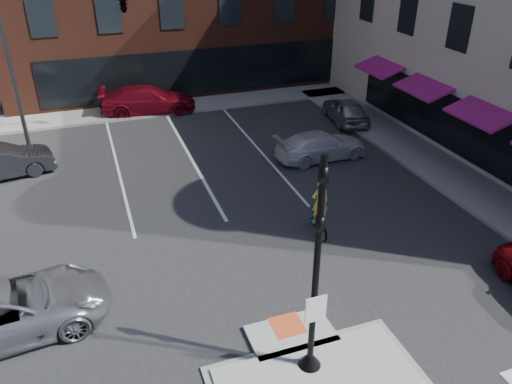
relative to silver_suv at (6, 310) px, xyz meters
name	(u,v)px	position (x,y,z in m)	size (l,w,h in m)	color
ground	(316,379)	(7.41, -4.41, -0.78)	(120.00, 120.00, 0.00)	#28282B
sidewalk_e	(429,160)	(18.21, 5.59, -0.71)	(3.00, 24.00, 0.15)	gray
sidewalk_n	(210,102)	(10.41, 17.59, -0.71)	(26.00, 3.00, 0.15)	gray
signal_pole	(314,298)	(7.41, -4.01, 1.57)	(0.60, 0.60, 5.98)	black
mast_arm_signal	(93,17)	(3.94, 13.59, 5.42)	(6.10, 2.24, 8.00)	black
silver_suv	(6,310)	(0.00, 0.00, 0.00)	(2.60, 5.64, 1.57)	#ADAEB4
white_pickup	(321,146)	(13.41, 7.71, -0.13)	(1.84, 4.53, 1.32)	silver
bg_car_silver	(345,110)	(16.91, 11.74, -0.08)	(1.67, 4.14, 1.41)	#9E9FA5
bg_car_red	(148,100)	(6.50, 17.09, 0.03)	(2.27, 5.57, 1.62)	maroon
cyclist	(319,216)	(10.41, 1.73, -0.06)	(0.77, 1.76, 2.16)	#3F3F44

